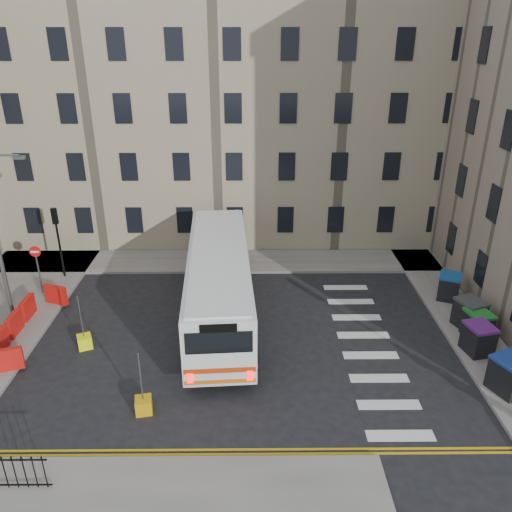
{
  "coord_description": "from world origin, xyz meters",
  "views": [
    {
      "loc": [
        -1.18,
        -19.37,
        12.9
      ],
      "look_at": [
        -1.0,
        2.83,
        3.0
      ],
      "focal_mm": 35.0,
      "sensor_mm": 36.0,
      "label": 1
    }
  ],
  "objects_px": {
    "wheelie_bin_b": "(478,338)",
    "bus": "(219,280)",
    "wheelie_bin_d": "(469,313)",
    "bollard_yellow": "(85,342)",
    "wheelie_bin_a": "(509,375)",
    "bollard_chevron": "(144,405)",
    "wheelie_bin_c": "(477,325)",
    "wheelie_bin_e": "(449,286)"
  },
  "relations": [
    {
      "from": "wheelie_bin_b",
      "to": "bus",
      "type": "bearing_deg",
      "value": 150.62
    },
    {
      "from": "wheelie_bin_d",
      "to": "bollard_yellow",
      "type": "bearing_deg",
      "value": 163.58
    },
    {
      "from": "bus",
      "to": "wheelie_bin_a",
      "type": "distance_m",
      "value": 13.07
    },
    {
      "from": "bus",
      "to": "bollard_chevron",
      "type": "height_order",
      "value": "bus"
    },
    {
      "from": "wheelie_bin_a",
      "to": "bollard_yellow",
      "type": "xyz_separation_m",
      "value": [
        -17.42,
        3.29,
        -0.57
      ]
    },
    {
      "from": "wheelie_bin_b",
      "to": "bollard_yellow",
      "type": "height_order",
      "value": "wheelie_bin_b"
    },
    {
      "from": "wheelie_bin_a",
      "to": "bollard_chevron",
      "type": "bearing_deg",
      "value": 159.44
    },
    {
      "from": "bollard_yellow",
      "to": "wheelie_bin_b",
      "type": "bearing_deg",
      "value": -2.28
    },
    {
      "from": "wheelie_bin_a",
      "to": "bus",
      "type": "bearing_deg",
      "value": 127.93
    },
    {
      "from": "wheelie_bin_b",
      "to": "bollard_chevron",
      "type": "relative_size",
      "value": 2.37
    },
    {
      "from": "wheelie_bin_b",
      "to": "wheelie_bin_c",
      "type": "relative_size",
      "value": 1.05
    },
    {
      "from": "wheelie_bin_c",
      "to": "bollard_yellow",
      "type": "relative_size",
      "value": 2.26
    },
    {
      "from": "wheelie_bin_b",
      "to": "bollard_chevron",
      "type": "bearing_deg",
      "value": -178.28
    },
    {
      "from": "wheelie_bin_a",
      "to": "wheelie_bin_b",
      "type": "xyz_separation_m",
      "value": [
        -0.1,
        2.6,
        -0.04
      ]
    },
    {
      "from": "wheelie_bin_a",
      "to": "bollard_chevron",
      "type": "distance_m",
      "value": 13.99
    },
    {
      "from": "wheelie_bin_c",
      "to": "wheelie_bin_e",
      "type": "height_order",
      "value": "wheelie_bin_e"
    },
    {
      "from": "wheelie_bin_d",
      "to": "bollard_yellow",
      "type": "relative_size",
      "value": 2.63
    },
    {
      "from": "wheelie_bin_a",
      "to": "wheelie_bin_e",
      "type": "height_order",
      "value": "wheelie_bin_a"
    },
    {
      "from": "wheelie_bin_c",
      "to": "wheelie_bin_e",
      "type": "distance_m",
      "value": 3.74
    },
    {
      "from": "wheelie_bin_a",
      "to": "wheelie_bin_c",
      "type": "bearing_deg",
      "value": 60.44
    },
    {
      "from": "wheelie_bin_e",
      "to": "bollard_yellow",
      "type": "distance_m",
      "value": 18.31
    },
    {
      "from": "wheelie_bin_b",
      "to": "bollard_chevron",
      "type": "distance_m",
      "value": 14.3
    },
    {
      "from": "bollard_yellow",
      "to": "wheelie_bin_a",
      "type": "bearing_deg",
      "value": -10.69
    },
    {
      "from": "wheelie_bin_d",
      "to": "bollard_yellow",
      "type": "distance_m",
      "value": 17.82
    },
    {
      "from": "bus",
      "to": "wheelie_bin_b",
      "type": "bearing_deg",
      "value": -20.41
    },
    {
      "from": "bus",
      "to": "bollard_chevron",
      "type": "bearing_deg",
      "value": -112.73
    },
    {
      "from": "bollard_yellow",
      "to": "bus",
      "type": "bearing_deg",
      "value": 25.14
    },
    {
      "from": "wheelie_bin_a",
      "to": "bollard_chevron",
      "type": "relative_size",
      "value": 2.74
    },
    {
      "from": "wheelie_bin_c",
      "to": "bollard_chevron",
      "type": "xyz_separation_m",
      "value": [
        -14.29,
        -4.67,
        -0.51
      ]
    },
    {
      "from": "wheelie_bin_b",
      "to": "bollard_yellow",
      "type": "bearing_deg",
      "value": 165.16
    },
    {
      "from": "wheelie_bin_a",
      "to": "bollard_yellow",
      "type": "height_order",
      "value": "wheelie_bin_a"
    },
    {
      "from": "wheelie_bin_b",
      "to": "wheelie_bin_e",
      "type": "xyz_separation_m",
      "value": [
        0.5,
        4.88,
        0.0
      ]
    },
    {
      "from": "wheelie_bin_d",
      "to": "wheelie_bin_e",
      "type": "bearing_deg",
      "value": 67.83
    },
    {
      "from": "wheelie_bin_d",
      "to": "bollard_chevron",
      "type": "height_order",
      "value": "wheelie_bin_d"
    },
    {
      "from": "wheelie_bin_e",
      "to": "wheelie_bin_d",
      "type": "bearing_deg",
      "value": -66.93
    },
    {
      "from": "wheelie_bin_e",
      "to": "bollard_yellow",
      "type": "bearing_deg",
      "value": -142.39
    },
    {
      "from": "bus",
      "to": "bollard_yellow",
      "type": "bearing_deg",
      "value": -158.46
    },
    {
      "from": "wheelie_bin_d",
      "to": "bollard_chevron",
      "type": "xyz_separation_m",
      "value": [
        -14.29,
        -5.6,
        -0.56
      ]
    },
    {
      "from": "wheelie_bin_d",
      "to": "wheelie_bin_e",
      "type": "distance_m",
      "value": 2.81
    },
    {
      "from": "bus",
      "to": "wheelie_bin_c",
      "type": "relative_size",
      "value": 9.38
    },
    {
      "from": "wheelie_bin_b",
      "to": "wheelie_bin_d",
      "type": "xyz_separation_m",
      "value": [
        0.43,
        2.07,
        0.03
      ]
    },
    {
      "from": "wheelie_bin_a",
      "to": "wheelie_bin_e",
      "type": "distance_m",
      "value": 7.49
    }
  ]
}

